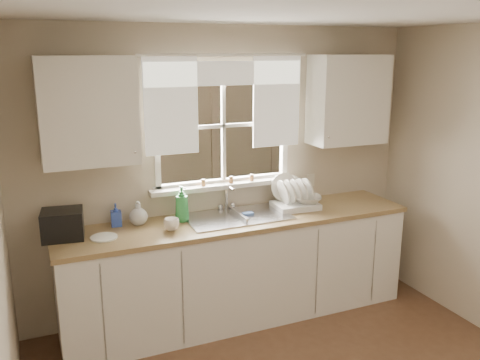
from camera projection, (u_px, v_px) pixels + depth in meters
name	position (u px, v px, depth m)	size (l,w,h in m)	color
room_walls	(369.00, 257.00, 2.66)	(3.62, 4.02, 2.50)	beige
ceiling	(377.00, 4.00, 2.40)	(3.60, 4.00, 0.02)	silver
window	(224.00, 145.00, 4.43)	(1.38, 0.16, 1.06)	white
curtains	(226.00, 93.00, 4.28)	(1.50, 0.03, 0.81)	white
base_cabinets	(239.00, 270.00, 4.41)	(3.00, 0.62, 0.87)	white
countertop	(239.00, 220.00, 4.30)	(3.04, 0.65, 0.04)	#95784A
upper_cabinet_left	(88.00, 111.00, 3.75)	(0.70, 0.33, 0.80)	white
upper_cabinet_right	(348.00, 100.00, 4.63)	(0.70, 0.33, 0.80)	white
wall_outlet	(311.00, 180.00, 4.86)	(0.08, 0.01, 0.12)	beige
sill_jars	(229.00, 180.00, 4.46)	(0.50, 0.04, 0.06)	brown
sink	(237.00, 225.00, 4.34)	(0.88, 0.52, 0.40)	#B7B7BC
dish_rack	(295.00, 199.00, 4.55)	(0.40, 0.32, 0.30)	white
bowl	(308.00, 199.00, 4.55)	(0.24, 0.24, 0.06)	silver
soap_bottle_a	(182.00, 204.00, 4.18)	(0.12, 0.12, 0.30)	green
soap_bottle_b	(116.00, 215.00, 4.08)	(0.08, 0.09, 0.19)	#2F4AB0
soap_bottle_c	(138.00, 213.00, 4.12)	(0.15, 0.15, 0.19)	#F0ECC6
saucer	(104.00, 237.00, 3.83)	(0.20, 0.20, 0.01)	white
cup	(172.00, 224.00, 3.99)	(0.12, 0.12, 0.10)	white
black_appliance	(63.00, 224.00, 3.81)	(0.30, 0.26, 0.22)	black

